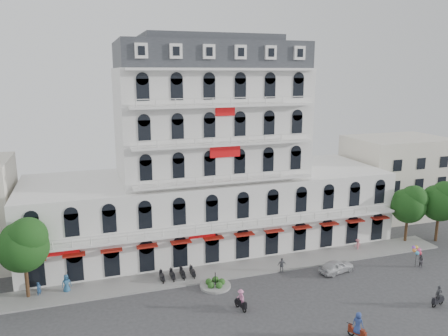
% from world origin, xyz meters
% --- Properties ---
extents(ground, '(120.00, 120.00, 0.00)m').
position_xyz_m(ground, '(0.00, 0.00, 0.00)').
color(ground, '#38383A').
rests_on(ground, ground).
extents(sidewalk, '(53.00, 4.00, 0.16)m').
position_xyz_m(sidewalk, '(0.00, 9.00, 0.08)').
color(sidewalk, gray).
rests_on(sidewalk, ground).
extents(main_building, '(45.00, 15.00, 25.80)m').
position_xyz_m(main_building, '(0.00, 18.00, 9.96)').
color(main_building, silver).
rests_on(main_building, ground).
extents(flank_building_east, '(14.00, 10.00, 12.00)m').
position_xyz_m(flank_building_east, '(30.00, 20.00, 6.00)').
color(flank_building_east, beige).
rests_on(flank_building_east, ground).
extents(traffic_island, '(3.20, 3.20, 1.60)m').
position_xyz_m(traffic_island, '(-3.00, 6.00, 0.26)').
color(traffic_island, gray).
rests_on(traffic_island, ground).
extents(parked_scooter_row, '(4.40, 1.80, 1.10)m').
position_xyz_m(parked_scooter_row, '(-6.35, 8.80, 0.00)').
color(parked_scooter_row, black).
rests_on(parked_scooter_row, ground).
extents(tree_west_inner, '(4.76, 4.76, 8.25)m').
position_xyz_m(tree_west_inner, '(-20.95, 9.48, 5.68)').
color(tree_west_inner, '#382314').
rests_on(tree_west_inner, ground).
extents(tree_east_inner, '(4.40, 4.37, 7.57)m').
position_xyz_m(tree_east_inner, '(24.05, 9.98, 5.21)').
color(tree_east_inner, '#382314').
rests_on(tree_east_inner, ground).
extents(tree_east_outer, '(4.65, 4.65, 8.05)m').
position_xyz_m(tree_east_outer, '(28.05, 8.98, 5.55)').
color(tree_east_outer, '#382314').
rests_on(tree_east_outer, ground).
extents(parked_car, '(4.39, 2.51, 1.41)m').
position_xyz_m(parked_car, '(10.66, 5.06, 0.70)').
color(parked_car, silver).
rests_on(parked_car, ground).
extents(rider_east, '(1.08, 1.51, 2.35)m').
position_xyz_m(rider_east, '(5.61, -6.09, 1.20)').
color(rider_east, maroon).
rests_on(rider_east, ground).
extents(rider_northeast, '(1.68, 0.69, 2.09)m').
position_xyz_m(rider_northeast, '(15.84, -4.08, 1.01)').
color(rider_northeast, black).
rests_on(rider_northeast, ground).
extents(rider_center, '(0.84, 1.67, 2.04)m').
position_xyz_m(rider_center, '(-2.04, 1.06, 1.06)').
color(rider_center, black).
rests_on(rider_center, ground).
extents(pedestrian_left, '(1.01, 0.73, 1.91)m').
position_xyz_m(pedestrian_left, '(-17.45, 9.50, 0.95)').
color(pedestrian_left, '#2A587F').
rests_on(pedestrian_left, ground).
extents(pedestrian_mid, '(1.02, 0.55, 1.65)m').
position_xyz_m(pedestrian_mid, '(4.95, 6.98, 0.83)').
color(pedestrian_mid, '#595A61').
rests_on(pedestrian_mid, ground).
extents(pedestrian_right, '(1.06, 0.73, 1.51)m').
position_xyz_m(pedestrian_right, '(16.42, 9.50, 0.76)').
color(pedestrian_right, '#BD646D').
rests_on(pedestrian_right, ground).
extents(pedestrian_far, '(0.64, 0.65, 1.51)m').
position_xyz_m(pedestrian_far, '(-20.00, 9.50, 0.75)').
color(pedestrian_far, navy).
rests_on(pedestrian_far, ground).
extents(balloon_vendor, '(1.29, 1.22, 2.45)m').
position_xyz_m(balloon_vendor, '(20.14, 3.31, 1.30)').
color(balloon_vendor, '#59575F').
rests_on(balloon_vendor, ground).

